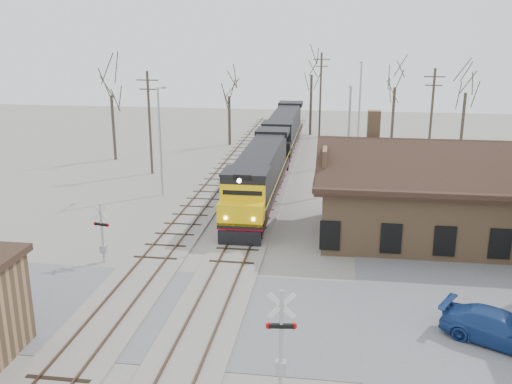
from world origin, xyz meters
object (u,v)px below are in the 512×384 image
locomotive_lead (259,175)px  locomotive_trailing (284,131)px  parked_car (500,329)px  depot (435,202)px

locomotive_lead → locomotive_trailing: locomotive_lead is taller
locomotive_lead → parked_car: (12.84, -18.51, -1.54)m
depot → locomotive_lead: depot is taller
depot → locomotive_lead: (-11.99, 5.73, -0.16)m
locomotive_lead → locomotive_trailing: bearing=90.0°
locomotive_trailing → locomotive_lead: bearing=-90.0°
depot → parked_car: (0.85, -12.78, -1.70)m
parked_car → locomotive_lead: bearing=63.4°
depot → locomotive_lead: bearing=154.5°
depot → locomotive_trailing: size_ratio=0.79×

